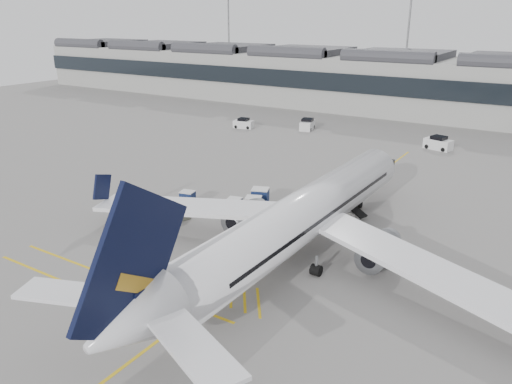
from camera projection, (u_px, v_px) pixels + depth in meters
The scene contains 18 objects.
ground at pixel (182, 229), 47.54m from camera, with size 220.00×220.00×0.00m, color gray.
terminal at pixel (408, 83), 102.77m from camera, with size 200.00×20.45×12.40m.
light_masts at pixel (423, 38), 112.02m from camera, with size 113.00×0.60×25.45m.
apron_markings at pixel (322, 217), 50.47m from camera, with size 0.25×60.00×0.01m, color gold.
airliner_main at pixel (299, 219), 41.03m from camera, with size 40.28×44.03×11.70m.
belt_loader at pixel (343, 209), 51.09m from camera, with size 4.70×2.63×1.86m.
baggage_cart_a at pixel (260, 197), 52.95m from camera, with size 2.32×2.13×1.99m.
baggage_cart_b at pixel (253, 205), 51.06m from camera, with size 2.10×1.94×1.78m.
baggage_cart_c at pixel (235, 205), 51.24m from camera, with size 1.76×1.56×1.58m.
baggage_cart_d at pixel (188, 198), 53.18m from camera, with size 1.78×1.57×1.61m.
ramp_agent_a at pixel (264, 216), 48.40m from camera, with size 0.66×0.43×1.81m, color #EF490C.
ramp_agent_b at pixel (247, 211), 49.62m from camera, with size 0.83×0.65×1.71m, color orange.
pushback_tug at pixel (179, 212), 50.15m from camera, with size 2.78×2.22×1.35m.
safety_cone_nose at pixel (382, 184), 59.67m from camera, with size 0.33×0.33×0.46m, color #F24C0A.
safety_cone_engine at pixel (348, 235), 45.72m from camera, with size 0.39×0.39×0.54m, color #F24C0A.
service_van_left at pixel (244, 124), 89.89m from camera, with size 3.76×2.36×1.80m.
service_van_mid at pixel (307, 125), 88.61m from camera, with size 2.74×4.23×2.00m.
service_van_right at pixel (438, 143), 75.59m from camera, with size 4.37×2.96×2.05m.
Camera 1 is at (29.27, -33.08, 19.27)m, focal length 35.00 mm.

